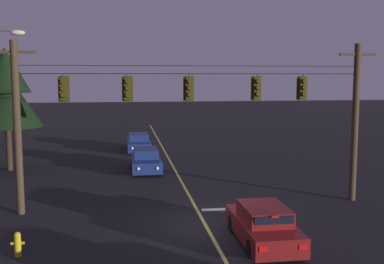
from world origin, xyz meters
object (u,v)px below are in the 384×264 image
Objects in this scene: car_oncoming_lead at (146,160)px; traffic_light_right_inner at (257,88)px; traffic_light_leftmost at (63,89)px; tree_verge_near at (6,91)px; fire_hydrant at (18,244)px; traffic_light_left_inner at (128,89)px; traffic_light_rightmost at (303,88)px; car_waiting_near_lane at (263,225)px; traffic_light_centre at (189,89)px; car_oncoming_trailing at (139,143)px.

traffic_light_right_inner is at bearing -61.24° from car_oncoming_lead.
tree_verge_near is (-4.68, 9.87, -0.39)m from traffic_light_leftmost.
fire_hydrant is at bearing -101.72° from traffic_light_leftmost.
traffic_light_leftmost is 1.45× the size of fire_hydrant.
tree_verge_near is at bearing 115.39° from traffic_light_leftmost.
car_oncoming_lead is at bearing 82.26° from traffic_light_left_inner.
car_waiting_near_lane is at bearing -124.04° from traffic_light_rightmost.
traffic_light_centre is 0.28× the size of car_waiting_near_lane.
traffic_light_left_inner is at bearing -53.12° from tree_verge_near.
traffic_light_right_inner is 16.51m from tree_verge_near.
tree_verge_near reaches higher than car_waiting_near_lane.
traffic_light_centre and traffic_light_right_inner have the same top height.
fire_hydrant is (-9.58, -4.94, -4.96)m from traffic_light_right_inner.
traffic_light_centre is at bearing 180.00° from traffic_light_rightmost.
car_oncoming_trailing is at bearing 77.52° from fire_hydrant.
car_oncoming_trailing is (-4.86, 16.36, -4.76)m from traffic_light_right_inner.
car_oncoming_trailing is at bearing 99.92° from car_waiting_near_lane.
tree_verge_near is at bearing 171.04° from car_oncoming_lead.
fire_hydrant is (-8.44, -0.02, -0.21)m from car_waiting_near_lane.
fire_hydrant is (-4.71, -21.30, -0.21)m from car_oncoming_trailing.
traffic_light_centre reaches higher than fire_hydrant.
car_waiting_near_lane is (1.98, -4.92, -4.76)m from traffic_light_centre.
car_oncoming_trailing is at bearing 77.30° from traffic_light_leftmost.
traffic_light_rightmost is at bearing 0.00° from traffic_light_left_inner.
traffic_light_left_inner and traffic_light_rightmost have the same top height.
traffic_light_left_inner is at bearing -93.39° from car_oncoming_trailing.
traffic_light_left_inner is 1.00× the size of traffic_light_right_inner.
traffic_light_centre reaches higher than car_oncoming_trailing.
traffic_light_leftmost is 0.16× the size of tree_verge_near.
traffic_light_leftmost is 1.00× the size of traffic_light_left_inner.
car_waiting_near_lane reaches higher than fire_hydrant.
traffic_light_right_inner is at bearing 27.30° from fire_hydrant.
traffic_light_centre is 5.31m from traffic_light_rightmost.
car_waiting_near_lane is at bearing -75.27° from car_oncoming_lead.
traffic_light_right_inner is 6.94m from car_waiting_near_lane.
car_oncoming_lead is (-1.55, 8.52, -4.76)m from traffic_light_centre.
car_oncoming_lead is (-3.53, 13.44, -0.00)m from car_waiting_near_lane.
fire_hydrant is at bearing -152.70° from traffic_light_right_inner.
traffic_light_rightmost is 0.28× the size of car_waiting_near_lane.
traffic_light_leftmost is at bearing -114.47° from car_oncoming_lead.
traffic_light_centre reaches higher than car_waiting_near_lane.
car_oncoming_lead is at bearing 69.99° from fire_hydrant.
traffic_light_rightmost reaches higher than car_waiting_near_lane.
fire_hydrant is (-4.90, -13.46, -0.21)m from car_oncoming_lead.
traffic_light_left_inner is 0.28× the size of car_waiting_near_lane.
car_oncoming_lead reaches higher than fire_hydrant.
fire_hydrant is at bearing -110.01° from car_oncoming_lead.
traffic_light_right_inner is 0.28× the size of car_waiting_near_lane.
traffic_light_centre is 1.45× the size of fire_hydrant.
car_waiting_near_lane is 8.44m from fire_hydrant.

